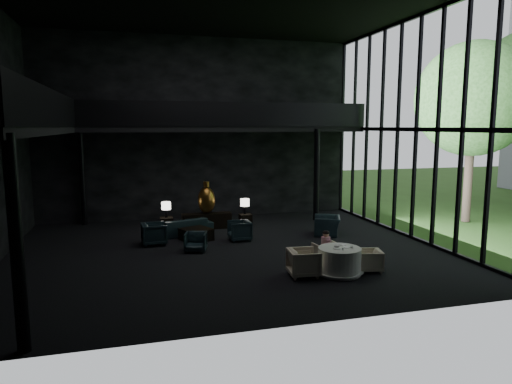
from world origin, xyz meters
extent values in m
cube|color=black|center=(0.00, 0.00, 0.00)|extent=(14.00, 12.00, 0.02)
cube|color=black|center=(0.00, 6.00, 4.00)|extent=(14.00, 0.04, 8.00)
cube|color=black|center=(0.00, -6.00, 4.00)|extent=(14.00, 0.04, 8.00)
cube|color=black|center=(-6.00, 0.00, 4.00)|extent=(2.00, 12.00, 0.25)
cube|color=black|center=(1.00, 5.00, 4.00)|extent=(12.00, 2.00, 0.25)
cube|color=black|center=(-5.00, 0.00, 4.60)|extent=(0.06, 12.00, 1.00)
cube|color=black|center=(1.00, 4.00, 4.60)|extent=(12.00, 0.06, 1.00)
cylinder|color=black|center=(-5.00, -5.70, 2.00)|extent=(0.24, 0.24, 4.00)
cylinder|color=black|center=(-5.00, 5.70, 2.00)|extent=(0.24, 0.24, 4.00)
cylinder|color=black|center=(4.80, 4.00, 2.00)|extent=(0.24, 0.24, 4.00)
cylinder|color=#382D23|center=(11.00, 2.00, 2.45)|extent=(0.36, 0.36, 4.90)
sphere|color=#2B5E21|center=(11.00, 2.00, 5.25)|extent=(4.80, 4.80, 4.80)
cube|color=black|center=(-0.14, 3.54, 0.32)|extent=(1.99, 0.45, 0.63)
ellipsoid|color=olive|center=(-0.14, 3.49, 1.17)|extent=(0.70, 0.70, 1.08)
cylinder|color=olive|center=(-0.14, 3.49, 1.82)|extent=(0.24, 0.24, 0.22)
cube|color=black|center=(-1.74, 3.55, 0.27)|extent=(0.50, 0.50, 0.55)
cylinder|color=black|center=(-1.74, 3.54, 0.71)|extent=(0.11, 0.11, 0.32)
cylinder|color=white|center=(-1.74, 3.54, 1.01)|extent=(0.37, 0.37, 0.29)
cube|color=black|center=(1.46, 3.47, 0.26)|extent=(0.48, 0.48, 0.53)
cylinder|color=black|center=(1.46, 3.57, 0.69)|extent=(0.11, 0.11, 0.33)
cylinder|color=white|center=(1.46, 3.57, 1.00)|extent=(0.37, 0.37, 0.30)
imported|color=black|center=(-1.17, 2.70, 0.45)|extent=(2.39, 1.32, 0.90)
imported|color=black|center=(-2.31, 1.50, 0.46)|extent=(0.90, 0.95, 0.92)
imported|color=black|center=(0.71, 1.32, 0.40)|extent=(0.73, 0.78, 0.80)
imported|color=black|center=(-1.03, 0.25, 0.33)|extent=(0.77, 0.74, 0.65)
imported|color=black|center=(4.13, 1.28, 0.48)|extent=(1.10, 1.30, 0.97)
cube|color=black|center=(-0.81, 1.76, 0.21)|extent=(1.27, 1.27, 0.43)
cylinder|color=white|center=(2.54, -3.13, 0.38)|extent=(1.20, 1.20, 0.75)
cone|color=white|center=(2.54, -3.13, 0.05)|extent=(1.36, 1.36, 0.10)
imported|color=beige|center=(2.56, -2.28, 0.35)|extent=(0.76, 0.72, 0.70)
imported|color=beige|center=(3.49, -3.12, 0.30)|extent=(0.68, 0.71, 0.61)
imported|color=beige|center=(1.52, -3.04, 0.45)|extent=(0.89, 0.94, 0.89)
cylinder|color=pink|center=(2.54, -2.19, 0.64)|extent=(0.27, 0.27, 0.39)
sphere|color=#D8A884|center=(2.54, -2.19, 0.94)|extent=(0.19, 0.19, 0.19)
ellipsoid|color=black|center=(2.54, -2.19, 0.97)|extent=(0.20, 0.20, 0.14)
cylinder|color=white|center=(2.43, -3.22, 0.76)|extent=(0.29, 0.29, 0.01)
cylinder|color=white|center=(2.75, -2.88, 0.76)|extent=(0.28, 0.28, 0.01)
cylinder|color=white|center=(2.76, -3.17, 0.76)|extent=(0.22, 0.22, 0.01)
cylinder|color=white|center=(2.86, -3.24, 0.79)|extent=(0.08, 0.08, 0.06)
ellipsoid|color=white|center=(2.48, -3.07, 0.79)|extent=(0.16, 0.16, 0.08)
cylinder|color=#99999E|center=(2.52, -3.36, 0.78)|extent=(0.06, 0.06, 0.06)
camera|label=1|loc=(-2.94, -14.45, 4.10)|focal=32.00mm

